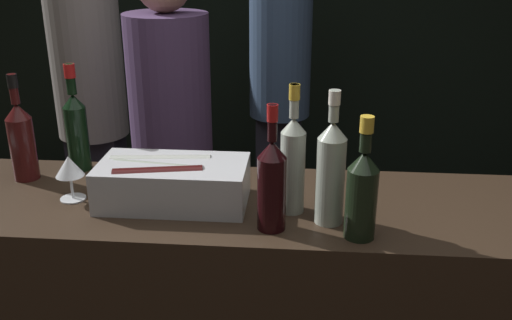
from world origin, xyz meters
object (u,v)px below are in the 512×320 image
at_px(red_wine_bottle_black_foil, 21,139).
at_px(person_blond_tee, 280,82).
at_px(ice_bin_with_bottles, 170,181).
at_px(red_wine_bottle_tall, 272,182).
at_px(white_wine_bottle, 331,170).
at_px(wine_glass, 69,168).
at_px(person_grey_polo, 91,100).
at_px(person_in_hoodie, 172,143).
at_px(champagne_bottle, 362,190).
at_px(red_wine_bottle_burgundy, 76,127).
at_px(rose_wine_bottle, 293,161).

relative_size(red_wine_bottle_black_foil, person_blond_tee, 0.19).
bearing_deg(ice_bin_with_bottles, red_wine_bottle_tall, -23.56).
bearing_deg(red_wine_bottle_black_foil, white_wine_bottle, -12.81).
distance_m(wine_glass, person_grey_polo, 1.29).
height_order(wine_glass, person_grey_polo, person_grey_polo).
relative_size(white_wine_bottle, person_in_hoodie, 0.22).
distance_m(red_wine_bottle_black_foil, person_in_hoodie, 0.71).
xyz_separation_m(champagne_bottle, red_wine_bottle_tall, (-0.23, 0.03, 0.00)).
relative_size(red_wine_bottle_tall, person_grey_polo, 0.19).
xyz_separation_m(red_wine_bottle_burgundy, person_blond_tee, (0.60, 1.32, -0.16)).
xyz_separation_m(red_wine_bottle_tall, person_in_hoodie, (-0.47, 0.86, -0.22)).
relative_size(rose_wine_bottle, person_in_hoodie, 0.22).
distance_m(red_wine_bottle_black_foil, person_blond_tee, 1.61).
bearing_deg(white_wine_bottle, person_in_hoodie, 127.36).
height_order(white_wine_bottle, red_wine_bottle_black_foil, white_wine_bottle).
bearing_deg(rose_wine_bottle, person_in_hoodie, 124.47).
xyz_separation_m(red_wine_bottle_black_foil, person_grey_polo, (-0.19, 1.08, -0.18)).
distance_m(champagne_bottle, rose_wine_bottle, 0.22).
bearing_deg(person_grey_polo, champagne_bottle, 22.17).
relative_size(champagne_bottle, red_wine_bottle_black_foil, 0.96).
xyz_separation_m(white_wine_bottle, champagne_bottle, (0.08, -0.08, -0.02)).
bearing_deg(person_grey_polo, ice_bin_with_bottles, 10.11).
bearing_deg(wine_glass, champagne_bottle, -10.59).
height_order(white_wine_bottle, person_blond_tee, person_blond_tee).
height_order(white_wine_bottle, red_wine_bottle_burgundy, white_wine_bottle).
bearing_deg(person_blond_tee, wine_glass, 4.82).
relative_size(red_wine_bottle_black_foil, red_wine_bottle_burgundy, 0.96).
distance_m(champagne_bottle, red_wine_bottle_burgundy, 0.96).
bearing_deg(rose_wine_bottle, wine_glass, 178.22).
relative_size(red_wine_bottle_tall, person_in_hoodie, 0.20).
distance_m(red_wine_bottle_burgundy, person_in_hoodie, 0.58).
bearing_deg(red_wine_bottle_tall, person_grey_polo, 126.32).
xyz_separation_m(champagne_bottle, red_wine_bottle_burgundy, (-0.88, 0.38, 0.02)).
xyz_separation_m(wine_glass, person_in_hoodie, (0.13, 0.73, -0.18)).
bearing_deg(person_grey_polo, rose_wine_bottle, 20.61).
bearing_deg(rose_wine_bottle, red_wine_bottle_burgundy, 160.54).
bearing_deg(red_wine_bottle_burgundy, red_wine_bottle_black_foil, -147.62).
distance_m(white_wine_bottle, person_in_hoodie, 1.05).
bearing_deg(person_in_hoodie, person_blond_tee, 105.90).
bearing_deg(red_wine_bottle_black_foil, ice_bin_with_bottles, -15.18).
relative_size(white_wine_bottle, red_wine_bottle_tall, 1.08).
bearing_deg(ice_bin_with_bottles, champagne_bottle, -16.61).
bearing_deg(person_blond_tee, person_in_hoodie, -2.76).
xyz_separation_m(wine_glass, white_wine_bottle, (0.75, -0.08, 0.05)).
distance_m(white_wine_bottle, red_wine_bottle_tall, 0.16).
distance_m(champagne_bottle, person_grey_polo, 1.84).
height_order(person_in_hoodie, person_blond_tee, person_blond_tee).
bearing_deg(rose_wine_bottle, white_wine_bottle, -29.29).
height_order(rose_wine_bottle, person_grey_polo, person_grey_polo).
relative_size(white_wine_bottle, champagne_bottle, 1.13).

